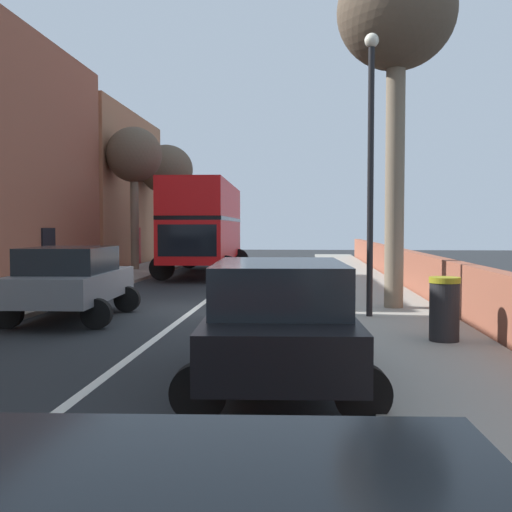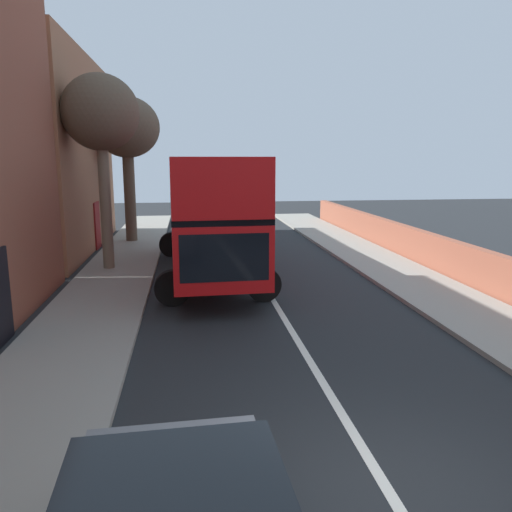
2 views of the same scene
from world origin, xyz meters
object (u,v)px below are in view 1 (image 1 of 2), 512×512
at_px(street_tree_right_1, 396,21).
at_px(street_tree_left_2, 166,172).
at_px(lamppost_right, 371,152).
at_px(parked_car_grey_left_2, 71,279).
at_px(street_tree_left_0, 134,157).
at_px(parked_car_black_right_0, 279,317).
at_px(double_decker_bus, 205,222).
at_px(litter_bin_right, 444,309).

relative_size(street_tree_right_1, street_tree_left_2, 1.30).
height_order(street_tree_left_2, lamppost_right, street_tree_left_2).
distance_m(parked_car_grey_left_2, street_tree_left_2, 22.02).
xyz_separation_m(street_tree_left_0, street_tree_right_1, (10.34, -13.30, 1.75)).
bearing_deg(lamppost_right, street_tree_right_1, 64.38).
height_order(parked_car_black_right_0, lamppost_right, lamppost_right).
relative_size(parked_car_black_right_0, street_tree_left_0, 0.68).
xyz_separation_m(street_tree_left_0, street_tree_left_2, (0.15, 6.20, -0.15)).
distance_m(double_decker_bus, street_tree_left_0, 4.86).
bearing_deg(street_tree_left_0, parked_car_black_right_0, -69.58).
xyz_separation_m(parked_car_black_right_0, street_tree_left_0, (-7.78, 20.89, 4.50)).
bearing_deg(street_tree_right_1, street_tree_left_0, 127.87).
bearing_deg(parked_car_black_right_0, street_tree_left_2, 105.73).
distance_m(parked_car_black_right_0, lamppost_right, 6.88).
relative_size(parked_car_grey_left_2, street_tree_left_0, 0.63).
relative_size(street_tree_left_0, lamppost_right, 1.07).
relative_size(parked_car_black_right_0, parked_car_grey_left_2, 1.09).
xyz_separation_m(double_decker_bus, litter_bin_right, (7.00, -16.74, -1.66)).
height_order(parked_car_grey_left_2, street_tree_left_0, street_tree_left_0).
height_order(double_decker_bus, litter_bin_right, double_decker_bus).
bearing_deg(lamppost_right, parked_car_grey_left_2, -177.25).
distance_m(parked_car_black_right_0, street_tree_left_2, 28.48).
distance_m(double_decker_bus, street_tree_left_2, 8.60).
xyz_separation_m(street_tree_left_0, lamppost_right, (9.57, -14.90, -1.65)).
bearing_deg(street_tree_left_2, lamppost_right, -65.93).
bearing_deg(parked_car_black_right_0, street_tree_right_1, 71.35).
bearing_deg(parked_car_grey_left_2, parked_car_black_right_0, -48.58).
relative_size(parked_car_black_right_0, litter_bin_right, 4.08).
relative_size(street_tree_left_2, litter_bin_right, 5.96).
distance_m(double_decker_bus, parked_car_black_right_0, 20.26).
bearing_deg(street_tree_left_0, street_tree_right_1, -52.13).
relative_size(street_tree_left_2, lamppost_right, 1.07).
distance_m(double_decker_bus, street_tree_right_1, 14.76).
height_order(street_tree_left_0, street_tree_left_2, street_tree_left_0).
distance_m(parked_car_grey_left_2, litter_bin_right, 8.24).
bearing_deg(double_decker_bus, parked_car_black_right_0, -78.00).
bearing_deg(litter_bin_right, street_tree_left_2, 113.43).
xyz_separation_m(street_tree_right_1, lamppost_right, (-0.77, -1.60, -3.40)).
height_order(double_decker_bus, street_tree_left_2, street_tree_left_2).
height_order(parked_car_grey_left_2, lamppost_right, lamppost_right).
xyz_separation_m(parked_car_black_right_0, litter_bin_right, (2.80, 3.03, -0.26)).
xyz_separation_m(parked_car_grey_left_2, litter_bin_right, (7.80, -2.64, -0.26)).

